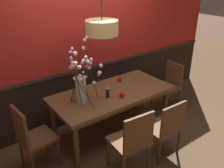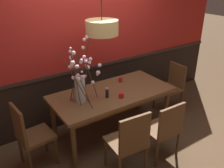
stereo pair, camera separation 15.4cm
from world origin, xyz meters
name	(u,v)px [view 2 (the right image)]	position (x,y,z in m)	size (l,w,h in m)	color
ground_plane	(112,132)	(0.00, 0.00, 0.00)	(24.00, 24.00, 0.00)	brown
back_wall	(87,36)	(0.00, 0.73, 1.47)	(5.88, 0.14, 2.96)	black
dining_table	(112,97)	(0.00, 0.00, 0.68)	(1.88, 0.90, 0.76)	brown
chair_head_east_end	(172,85)	(1.36, 0.02, 0.51)	(0.43, 0.43, 0.90)	brown
chair_head_west_end	(30,134)	(-1.31, -0.03, 0.53)	(0.46, 0.44, 0.96)	brown
chair_near_side_left	(129,141)	(-0.32, -0.86, 0.53)	(0.49, 0.47, 0.95)	brown
chair_near_side_right	(164,128)	(0.27, -0.88, 0.51)	(0.47, 0.42, 0.89)	brown
chair_far_side_right	(99,82)	(0.27, 0.85, 0.53)	(0.42, 0.40, 0.97)	brown
vase_with_blossoms	(80,82)	(-0.53, -0.01, 1.06)	(0.57, 0.55, 0.90)	silver
candle_holder_nearer_center	(121,95)	(0.01, -0.23, 0.80)	(0.08, 0.08, 0.08)	red
candle_holder_nearer_edge	(121,79)	(0.33, 0.24, 0.80)	(0.07, 0.07, 0.07)	red
condiment_bottle	(107,93)	(-0.16, -0.11, 0.83)	(0.05, 0.05, 0.15)	black
pendant_lamp	(102,28)	(-0.11, 0.09, 1.74)	(0.45, 0.45, 1.32)	tan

